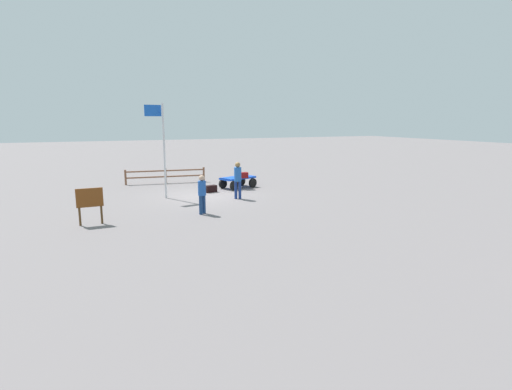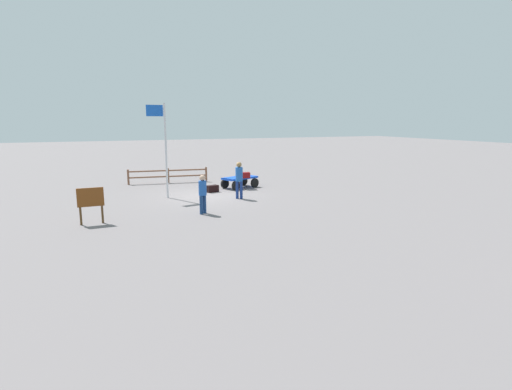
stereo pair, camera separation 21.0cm
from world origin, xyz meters
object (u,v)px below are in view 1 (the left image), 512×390
(suitcase_navy, at_px, (242,175))
(signboard, at_px, (90,201))
(suitcase_maroon, at_px, (243,175))
(worker_trailing, at_px, (202,192))
(worker_lead, at_px, (238,177))
(flagpole, at_px, (162,142))
(suitcase_olive, at_px, (211,189))
(luggage_cart, at_px, (238,180))

(suitcase_navy, relative_size, signboard, 0.36)
(suitcase_maroon, xyz_separation_m, worker_trailing, (3.83, 5.00, 0.15))
(worker_lead, relative_size, worker_trailing, 1.12)
(flagpole, bearing_deg, worker_trailing, 100.89)
(flagpole, bearing_deg, worker_lead, 153.95)
(suitcase_olive, xyz_separation_m, worker_trailing, (1.84, 4.75, 0.75))
(suitcase_olive, relative_size, worker_trailing, 0.43)
(suitcase_navy, bearing_deg, worker_lead, 64.49)
(worker_trailing, bearing_deg, flagpole, -79.11)
(suitcase_maroon, bearing_deg, flagpole, 11.42)
(worker_trailing, xyz_separation_m, flagpole, (0.78, -4.07, 1.81))
(suitcase_olive, bearing_deg, worker_lead, 106.37)
(luggage_cart, relative_size, worker_trailing, 1.38)
(suitcase_maroon, distance_m, suitcase_olive, 2.10)
(luggage_cart, relative_size, suitcase_maroon, 4.06)
(suitcase_navy, relative_size, worker_lead, 0.27)
(suitcase_navy, height_order, flagpole, flagpole)
(suitcase_navy, bearing_deg, luggage_cart, -71.48)
(worker_lead, bearing_deg, signboard, 20.20)
(worker_lead, distance_m, signboard, 7.21)
(worker_trailing, distance_m, flagpole, 4.52)
(suitcase_olive, height_order, signboard, signboard)
(luggage_cart, bearing_deg, suitcase_navy, 108.52)
(luggage_cart, distance_m, worker_trailing, 6.60)
(luggage_cart, bearing_deg, worker_trailing, 56.21)
(luggage_cart, height_order, suitcase_navy, suitcase_navy)
(suitcase_navy, bearing_deg, worker_trailing, 53.55)
(suitcase_olive, bearing_deg, luggage_cart, -158.60)
(suitcase_olive, bearing_deg, worker_trailing, 68.87)
(suitcase_maroon, relative_size, flagpole, 0.12)
(suitcase_navy, height_order, suitcase_olive, suitcase_navy)
(worker_lead, xyz_separation_m, worker_trailing, (2.51, 2.46, -0.14))
(luggage_cart, distance_m, suitcase_navy, 0.50)
(worker_trailing, relative_size, flagpole, 0.35)
(suitcase_navy, xyz_separation_m, suitcase_maroon, (-0.05, 0.11, 0.00))
(worker_lead, distance_m, flagpole, 4.02)
(suitcase_maroon, xyz_separation_m, signboard, (8.08, 5.03, 0.11))
(suitcase_maroon, bearing_deg, worker_trailing, 52.55)
(suitcase_maroon, bearing_deg, worker_lead, 62.55)
(suitcase_navy, distance_m, signboard, 9.54)
(signboard, bearing_deg, worker_lead, -159.80)
(suitcase_navy, xyz_separation_m, worker_lead, (1.27, 2.65, 0.29))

